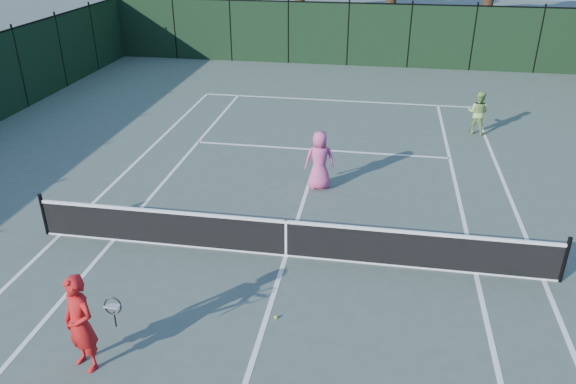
% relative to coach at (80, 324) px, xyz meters
% --- Properties ---
extents(ground, '(90.00, 90.00, 0.00)m').
position_rel_coach_xyz_m(ground, '(2.72, 3.92, -0.89)').
color(ground, '#47564A').
rests_on(ground, ground).
extents(sideline_doubles_left, '(0.10, 23.77, 0.01)m').
position_rel_coach_xyz_m(sideline_doubles_left, '(-2.76, 3.92, -0.89)').
color(sideline_doubles_left, white).
rests_on(sideline_doubles_left, ground).
extents(sideline_doubles_right, '(0.10, 23.77, 0.01)m').
position_rel_coach_xyz_m(sideline_doubles_right, '(8.21, 3.92, -0.89)').
color(sideline_doubles_right, white).
rests_on(sideline_doubles_right, ground).
extents(sideline_singles_left, '(0.10, 23.77, 0.01)m').
position_rel_coach_xyz_m(sideline_singles_left, '(-1.39, 3.92, -0.89)').
color(sideline_singles_left, white).
rests_on(sideline_singles_left, ground).
extents(sideline_singles_right, '(0.10, 23.77, 0.01)m').
position_rel_coach_xyz_m(sideline_singles_right, '(6.84, 3.92, -0.89)').
color(sideline_singles_right, white).
rests_on(sideline_singles_right, ground).
extents(baseline_far, '(10.97, 0.10, 0.01)m').
position_rel_coach_xyz_m(baseline_far, '(2.72, 15.81, -0.89)').
color(baseline_far, white).
rests_on(baseline_far, ground).
extents(service_line_far, '(8.23, 0.10, 0.01)m').
position_rel_coach_xyz_m(service_line_far, '(2.72, 10.32, -0.89)').
color(service_line_far, white).
rests_on(service_line_far, ground).
extents(center_service_line, '(0.10, 12.80, 0.01)m').
position_rel_coach_xyz_m(center_service_line, '(2.72, 3.92, -0.89)').
color(center_service_line, white).
rests_on(center_service_line, ground).
extents(tennis_net, '(11.69, 0.09, 1.06)m').
position_rel_coach_xyz_m(tennis_net, '(2.72, 3.92, -0.42)').
color(tennis_net, black).
rests_on(tennis_net, ground).
extents(fence_far, '(24.00, 0.05, 3.00)m').
position_rel_coach_xyz_m(fence_far, '(2.72, 21.92, 0.61)').
color(fence_far, black).
rests_on(fence_far, ground).
extents(coach, '(1.09, 0.66, 1.78)m').
position_rel_coach_xyz_m(coach, '(0.00, 0.00, 0.00)').
color(coach, red).
rests_on(coach, ground).
extents(player_pink, '(0.90, 0.68, 1.67)m').
position_rel_coach_xyz_m(player_pink, '(3.03, 7.53, -0.06)').
color(player_pink, '#DB4D89').
rests_on(player_pink, ground).
extents(player_green, '(0.88, 0.79, 1.50)m').
position_rel_coach_xyz_m(player_green, '(7.90, 12.81, -0.15)').
color(player_green, '#8CBA5D').
rests_on(player_green, ground).
extents(loose_ball_midcourt, '(0.07, 0.07, 0.07)m').
position_rel_coach_xyz_m(loose_ball_midcourt, '(2.91, 1.74, -0.86)').
color(loose_ball_midcourt, yellow).
rests_on(loose_ball_midcourt, ground).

